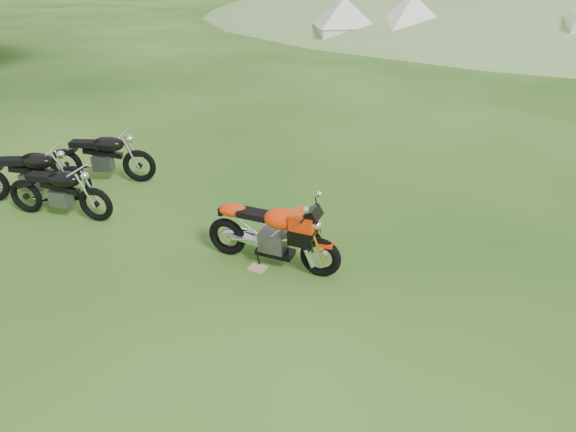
% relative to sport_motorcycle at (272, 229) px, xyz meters
% --- Properties ---
extents(ground, '(120.00, 120.00, 0.00)m').
position_rel_sport_motorcycle_xyz_m(ground, '(0.24, -0.28, -0.59)').
color(ground, '#17400D').
rests_on(ground, ground).
extents(sport_motorcycle, '(2.01, 0.99, 1.17)m').
position_rel_sport_motorcycle_xyz_m(sport_motorcycle, '(0.00, 0.00, 0.00)').
color(sport_motorcycle, red).
rests_on(sport_motorcycle, ground).
extents(plywood_board, '(0.30, 0.27, 0.02)m').
position_rel_sport_motorcycle_xyz_m(plywood_board, '(-0.19, -0.15, -0.58)').
color(plywood_board, tan).
rests_on(plywood_board, ground).
extents(vintage_moto_a, '(1.93, 0.63, 1.00)m').
position_rel_sport_motorcycle_xyz_m(vintage_moto_a, '(-3.80, 0.99, -0.09)').
color(vintage_moto_a, black).
rests_on(vintage_moto_a, ground).
extents(vintage_moto_c, '(2.10, 0.82, 1.08)m').
position_rel_sport_motorcycle_xyz_m(vintage_moto_c, '(-4.65, 1.51, -0.05)').
color(vintage_moto_c, black).
rests_on(vintage_moto_c, ground).
extents(vintage_moto_d, '(2.09, 0.65, 1.08)m').
position_rel_sport_motorcycle_xyz_m(vintage_moto_d, '(-3.79, 2.52, -0.04)').
color(vintage_moto_d, black).
rests_on(vintage_moto_d, ground).
extents(tent_left, '(3.37, 3.37, 2.39)m').
position_rel_sport_motorcycle_xyz_m(tent_left, '(0.42, 21.78, 0.61)').
color(tent_left, white).
rests_on(tent_left, ground).
extents(tent_mid, '(3.60, 3.60, 2.51)m').
position_rel_sport_motorcycle_xyz_m(tent_mid, '(3.86, 21.43, 0.67)').
color(tent_mid, white).
rests_on(tent_mid, ground).
extents(tent_right, '(3.23, 3.23, 2.23)m').
position_rel_sport_motorcycle_xyz_m(tent_right, '(9.71, 20.48, 0.53)').
color(tent_right, beige).
rests_on(tent_right, ground).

